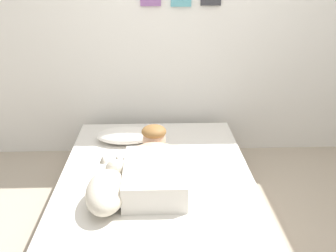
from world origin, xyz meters
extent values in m
plane|color=tan|center=(0.00, 0.00, 0.00)|extent=(12.36, 12.36, 0.00)
cube|color=silver|center=(0.00, 1.41, 1.25)|extent=(4.18, 0.10, 2.50)
cube|color=#726051|center=(-0.25, 0.25, 0.09)|extent=(1.48, 2.03, 0.18)
cube|color=silver|center=(-0.25, 0.25, 0.26)|extent=(1.43, 1.97, 0.17)
ellipsoid|color=white|center=(-0.51, 0.83, 0.40)|extent=(0.52, 0.32, 0.11)
cube|color=silver|center=(-0.26, 0.02, 0.44)|extent=(0.42, 0.64, 0.18)
ellipsoid|color=#D8AD8E|center=(-0.26, 0.36, 0.46)|extent=(0.32, 0.20, 0.16)
sphere|color=#D8AD8E|center=(-0.26, 0.52, 0.50)|extent=(0.19, 0.19, 0.19)
ellipsoid|color=olive|center=(-0.26, 0.52, 0.57)|extent=(0.20, 0.20, 0.10)
cylinder|color=#D8AD8E|center=(-0.36, 0.50, 0.43)|extent=(0.23, 0.07, 0.14)
cylinder|color=#D8AD8E|center=(-0.16, 0.50, 0.43)|extent=(0.23, 0.07, 0.14)
ellipsoid|color=beige|center=(-0.57, -0.18, 0.45)|extent=(0.26, 0.48, 0.20)
sphere|color=beige|center=(-0.53, 0.08, 0.47)|extent=(0.15, 0.15, 0.15)
cone|color=#A79F8E|center=(-0.62, 0.10, 0.54)|extent=(0.05, 0.05, 0.05)
cone|color=#A79F8E|center=(-0.52, 0.10, 0.54)|extent=(0.05, 0.05, 0.05)
cylinder|color=white|center=(-0.17, 0.55, 0.39)|extent=(0.09, 0.09, 0.07)
torus|color=white|center=(-0.12, 0.55, 0.39)|extent=(0.05, 0.01, 0.05)
cube|color=black|center=(-0.56, 0.20, 0.35)|extent=(0.07, 0.14, 0.01)
camera|label=1|loc=(-0.25, -2.34, 1.78)|focal=41.38mm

